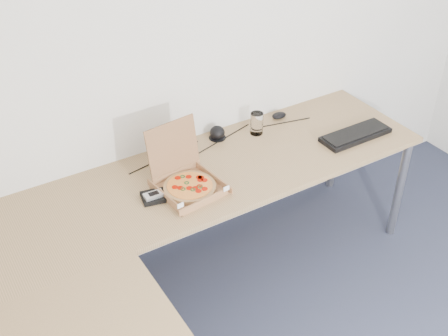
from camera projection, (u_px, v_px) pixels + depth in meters
desk at (189, 248)px, 2.59m from camera, size 2.50×2.20×0.73m
pizza_box at (188, 183)px, 2.88m from camera, size 0.29×0.34×0.30m
drinking_glass at (257, 123)px, 3.30m from camera, size 0.07×0.07×0.13m
keyboard at (355, 135)px, 3.30m from camera, size 0.43×0.15×0.03m
mouse at (279, 115)px, 3.48m from camera, size 0.11×0.09×0.03m
wallet at (155, 197)px, 2.83m from camera, size 0.15×0.13×0.02m
phone at (154, 195)px, 2.81m from camera, size 0.10×0.05×0.02m
dome_speaker at (217, 132)px, 3.27m from camera, size 0.10×0.10×0.08m
cable_bundle at (218, 142)px, 3.26m from camera, size 0.56×0.12×0.01m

